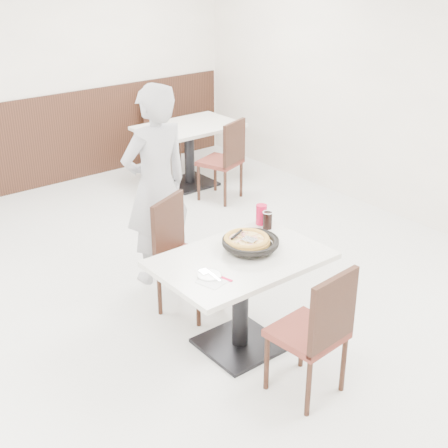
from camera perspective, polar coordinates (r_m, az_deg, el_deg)
floor at (r=5.11m, az=-3.39°, el=-8.40°), size 7.00×7.00×0.00m
wall_back at (r=7.57m, az=-19.57°, el=12.75°), size 6.00×0.04×2.80m
wall_right at (r=6.62m, az=18.42°, el=11.36°), size 0.04×7.00×2.80m
wainscot_back at (r=7.75m, az=-18.64°, el=6.61°), size 5.90×0.03×1.10m
main_table at (r=4.57m, az=1.50°, el=-7.23°), size 1.28×0.93×0.75m
chair_near at (r=4.13m, az=7.61°, el=-9.61°), size 0.45×0.45×0.95m
chair_far at (r=4.97m, az=-3.18°, el=-3.09°), size 0.55×0.55×0.95m
trivet at (r=4.44m, az=1.88°, el=-2.39°), size 0.14×0.14×0.04m
pizza_pan at (r=4.46m, az=2.43°, el=-1.95°), size 0.36×0.36×0.01m
pizza at (r=4.47m, az=2.06°, el=-1.57°), size 0.38×0.38×0.02m
pizza_server at (r=4.43m, az=2.34°, el=-1.41°), size 0.10×0.12×0.00m
napkin at (r=4.08m, az=-1.03°, el=-5.24°), size 0.20×0.20×0.00m
side_plate at (r=4.13m, az=-1.34°, el=-4.71°), size 0.18×0.18×0.01m
fork at (r=4.12m, az=-1.01°, el=-4.70°), size 0.03×0.18×0.00m
cola_glass at (r=4.79m, az=4.00°, el=0.31°), size 0.08×0.08×0.13m
red_cup at (r=4.86m, az=3.43°, el=0.87°), size 0.09×0.09×0.16m
diner_person at (r=5.33m, az=-6.24°, el=3.49°), size 0.65×0.43×1.75m
bg_table_right at (r=7.67m, az=-3.19°, el=6.30°), size 1.27×0.91×0.75m
bg_chair_right_near at (r=7.18m, az=-0.37°, el=5.89°), size 0.54×0.54×0.95m
bg_chair_right_far at (r=8.20m, az=-5.63°, el=8.18°), size 0.55×0.55×0.95m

